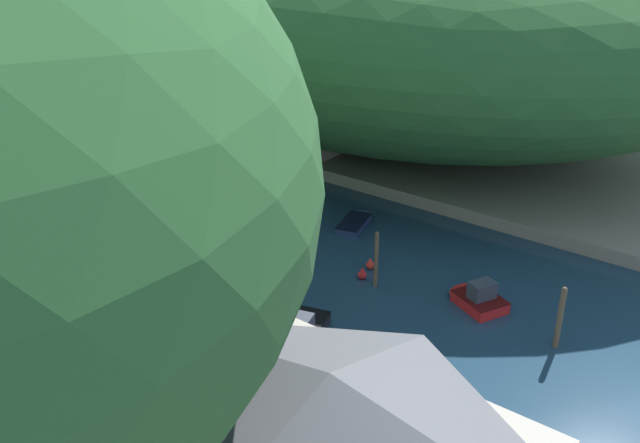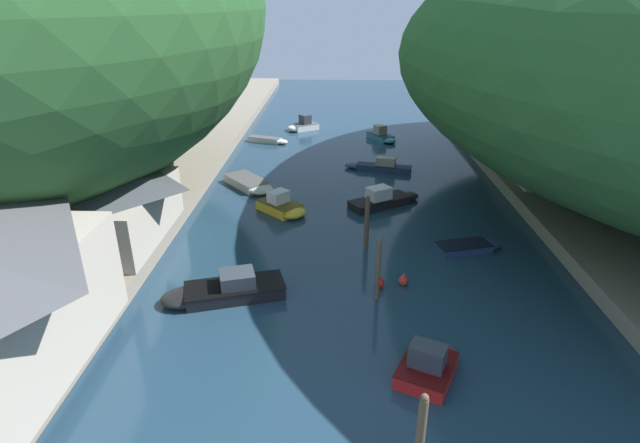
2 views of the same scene
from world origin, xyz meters
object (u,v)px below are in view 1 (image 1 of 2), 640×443
Objects in this scene: boat_mid_channel at (167,261)px; channel_buoy_far at (370,264)px; boat_open_rowboat at (72,259)px; boat_small_dinghy at (233,213)px; boat_far_upstream at (154,187)px; boat_near_quay at (356,221)px; boat_far_right_bank at (289,344)px; boathouse_shed at (73,336)px; person_by_boathouse at (332,439)px; boat_white_cruiser at (85,153)px; boat_red_skiff at (476,297)px; channel_buoy_near at (362,274)px; person_on_quay at (217,384)px; right_bank_cottage at (306,114)px.

boat_mid_channel reaches higher than channel_buoy_far.
boat_small_dinghy is at bearing 123.44° from boat_open_rowboat.
boat_far_upstream is at bearing -173.28° from boat_mid_channel.
boat_far_right_bank is at bearing -82.91° from boat_near_quay.
boathouse_shed reaches higher than person_by_boathouse.
boat_near_quay is 26.59m from boat_white_cruiser.
boat_mid_channel is 0.70× the size of boat_small_dinghy.
boat_red_skiff is 15.47m from person_by_boathouse.
channel_buoy_near is (9.45, -15.44, -0.02)m from boat_open_rowboat.
boat_mid_channel is 12.80m from boat_far_upstream.
channel_buoy_far is at bearing -62.75° from boat_near_quay.
boathouse_shed is at bearing 167.19° from channel_buoy_near.
boat_white_cruiser is at bearing -37.95° from person_on_quay.
boat_mid_channel is at bearing 82.16° from boat_open_rowboat.
boat_red_skiff is at bearing -135.09° from boat_far_right_bank.
boat_far_upstream is at bearing -45.57° from person_on_quay.
boat_mid_channel is at bearing -108.61° from boat_small_dinghy.
boat_mid_channel is 14.74m from person_on_quay.
boat_white_cruiser is at bearing 54.19° from boathouse_shed.
boat_red_skiff reaches higher than channel_buoy_near.
boat_white_cruiser is at bearing 113.38° from boat_red_skiff.
boathouse_shed is at bearing 23.52° from boat_white_cruiser.
boat_white_cruiser is 31.20m from channel_buoy_near.
person_by_boathouse is at bearing -69.13° from boat_small_dinghy.
person_on_quay reaches higher than boat_open_rowboat.
right_bank_cottage is at bearing -92.11° from boat_far_upstream.
boat_mid_channel is at bearing -20.46° from person_by_boathouse.
person_by_boathouse is at bearing 36.38° from boat_white_cruiser.
right_bank_cottage reaches higher than boat_mid_channel.
boathouse_shed reaches higher than boat_white_cruiser.
boat_small_dinghy is at bearing -166.02° from boat_far_upstream.
channel_buoy_far is at bearing -10.92° from boathouse_shed.
channel_buoy_far is at bearing -130.72° from right_bank_cottage.
boat_mid_channel is 6.10m from boat_open_rowboat.
person_by_boathouse is at bearing -149.81° from channel_buoy_near.
channel_buoy_far is at bearing 56.69° from boat_white_cruiser.
boat_far_upstream is at bearing 148.02° from boat_small_dinghy.
person_by_boathouse is (-13.83, -8.05, 1.61)m from channel_buoy_near.
boat_far_right_bank reaches higher than boat_far_upstream.
boat_red_skiff is (-4.55, -11.41, 0.26)m from boat_near_quay.
boat_far_right_bank is 1.55× the size of boat_white_cruiser.
boat_far_right_bank is (-23.54, -17.73, -3.23)m from right_bank_cottage.
channel_buoy_far is at bearing -59.08° from person_by_boathouse.
boat_far_right_bank is at bearing -37.06° from person_by_boathouse.
right_bank_cottage is at bearing 47.27° from channel_buoy_near.
boathouse_shed is at bearing -103.28° from boat_near_quay.
boat_far_right_bank is 8.65× the size of channel_buoy_far.
boat_near_quay is (14.39, 5.96, -0.22)m from boat_far_right_bank.
person_on_quay reaches higher than channel_buoy_far.
boat_mid_channel is at bearing 157.03° from boat_far_upstream.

